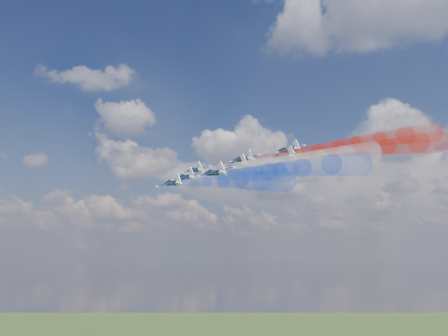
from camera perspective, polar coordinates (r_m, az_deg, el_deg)
The scene contains 16 objects.
jet_lead at distance 164.99m, azimuth -3.37°, elevation -0.26°, with size 10.75×13.44×3.58m, color black, non-canonical shape.
trail_lead at distance 137.78m, azimuth 1.66°, elevation 0.14°, with size 4.48×48.68×4.48m, color white, non-canonical shape.
jet_inner_left at distance 149.06m, azimuth -4.37°, elevation -1.05°, with size 10.75×13.44×3.58m, color black, non-canonical shape.
trail_inner_left at distance 121.65m, azimuth 1.10°, elevation -0.76°, with size 4.48×48.68×4.48m, color blue, non-canonical shape.
jet_inner_right at distance 157.94m, azimuth 2.25°, elevation 1.02°, with size 10.75×13.44×3.58m, color black, non-canonical shape.
trail_inner_right at distance 132.37m, azimuth 8.65°, elevation 1.70°, with size 4.48×48.68×4.48m, color red, non-canonical shape.
jet_outer_left at distance 134.95m, azimuth -5.90°, elevation -1.74°, with size 10.75×13.44×3.58m, color black, non-canonical shape.
trail_outer_left at distance 107.23m, azimuth -0.10°, elevation -1.60°, with size 4.48×48.68×4.48m, color blue, non-canonical shape.
jet_center_third at distance 142.59m, azimuth 1.50°, elevation 0.41°, with size 10.75×13.44×3.58m, color black, non-canonical shape.
trail_center_third at distance 116.88m, azimuth 8.58°, elevation 1.04°, with size 4.48×48.68×4.48m, color white, non-canonical shape.
jet_outer_right at distance 153.87m, azimuth 7.46°, elevation 2.07°, with size 10.75×13.44×3.58m, color black, non-canonical shape.
trail_outer_right at distance 130.09m, azimuth 15.01°, elevation 2.94°, with size 4.48×48.68×4.48m, color red, non-canonical shape.
jet_rear_left at distance 127.75m, azimuth -1.07°, elevation -0.56°, with size 10.75×13.44×3.58m, color black, non-canonical shape.
trail_rear_left at distance 101.37m, azimuth 6.40°, elevation -0.08°, with size 4.48×48.68×4.48m, color blue, non-canonical shape.
jet_rear_right at distance 135.78m, azimuth 6.80°, elevation 1.22°, with size 10.75×13.44×3.58m, color black, non-canonical shape.
trail_rear_right at distance 111.92m, azimuth 15.43°, elevation 2.05°, with size 4.48×48.68×4.48m, color red, non-canonical shape.
Camera 1 is at (53.28, -112.53, 109.15)m, focal length 39.60 mm.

